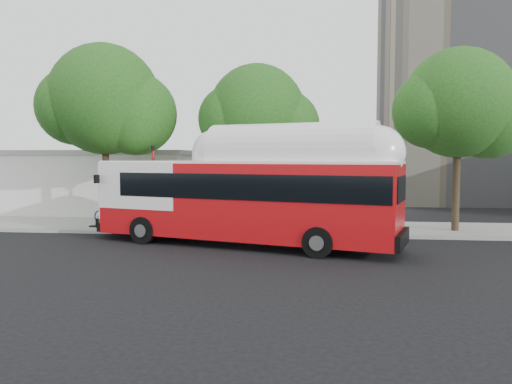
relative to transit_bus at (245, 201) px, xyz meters
The scene contains 11 objects.
ground 2.49m from the transit_bus, 50.65° to the right, with size 120.00×120.00×0.00m, color black.
sidewalk 5.71m from the transit_bus, 79.51° to the left, with size 60.00×5.00×0.15m, color gray.
curb_strip 3.43m from the transit_bus, 70.04° to the left, with size 60.00×0.30×0.15m, color gray.
red_curb_segment 3.86m from the transit_bus, 126.75° to the left, with size 10.00×0.32×0.16m, color maroon.
street_tree_left 9.88m from the transit_bus, 149.97° to the left, with size 6.67×5.80×9.74m.
street_tree_mid 6.28m from the transit_bus, 85.44° to the left, with size 5.75×5.00×8.62m.
street_tree_right 12.20m from the transit_bus, 24.10° to the left, with size 6.21×5.40×9.18m.
apartment_tower 36.39m from the transit_bus, 54.69° to the left, with size 18.00×18.00×37.00m.
low_commercial_bldg 18.26m from the transit_bus, 135.48° to the left, with size 16.20×10.20×4.25m.
transit_bus is the anchor object (origin of this frame).
signal_pole 6.22m from the transit_bus, 146.13° to the left, with size 0.12×0.42×4.39m.
Camera 1 is at (1.80, -19.89, 3.81)m, focal length 35.00 mm.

